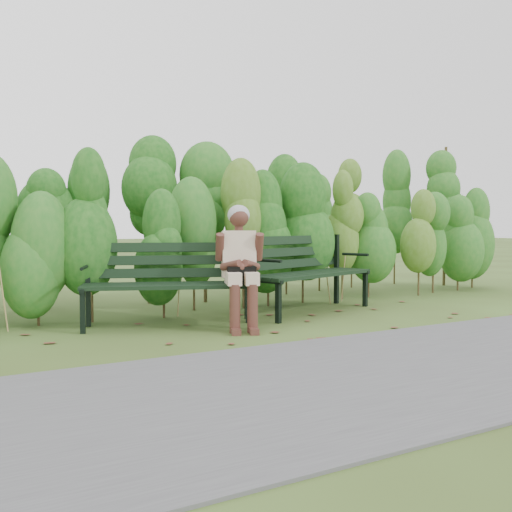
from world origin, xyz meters
TOP-DOWN VIEW (x-y plane):
  - ground at (0.00, 0.00)m, footprint 80.00×80.00m
  - footpath at (0.00, -2.20)m, footprint 60.00×2.50m
  - hedge_band at (0.00, 1.86)m, footprint 11.04×1.67m
  - leaf_litter at (-0.16, -0.11)m, footprint 5.44×2.07m
  - bench_left at (-0.99, 0.52)m, footprint 1.92×1.25m
  - bench_right at (0.92, 0.69)m, footprint 2.04×1.20m
  - seated_woman at (-0.37, 0.06)m, footprint 0.61×0.82m

SIDE VIEW (x-z plane):
  - ground at x=0.00m, z-range 0.00..0.00m
  - leaf_litter at x=-0.16m, z-range 0.00..0.01m
  - footpath at x=0.00m, z-range 0.00..0.01m
  - bench_left at x=-0.99m, z-range 0.08..1.00m
  - bench_right at x=0.92m, z-range 0.09..1.06m
  - seated_woman at x=-0.37m, z-range 0.09..1.41m
  - hedge_band at x=0.00m, z-range 0.05..2.47m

